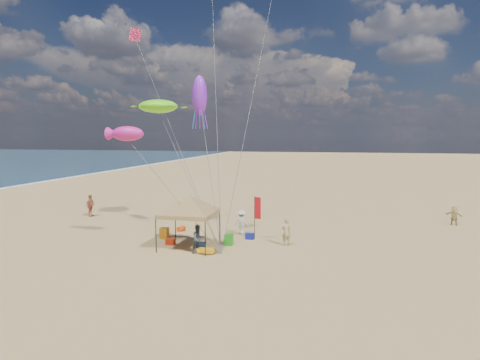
{
  "coord_description": "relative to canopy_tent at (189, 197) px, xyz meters",
  "views": [
    {
      "loc": [
        5.5,
        -20.89,
        6.73
      ],
      "look_at": [
        0.0,
        3.0,
        4.0
      ],
      "focal_mm": 30.32,
      "sensor_mm": 36.0,
      "label": 1
    }
  ],
  "objects": [
    {
      "name": "person_near_b",
      "position": [
        0.91,
        -0.98,
        -2.24
      ],
      "size": [
        1.01,
        1.01,
        1.65
      ],
      "primitive_type": "imported",
      "rotation": [
        0.0,
        0.0,
        0.78
      ],
      "color": "#38404D",
      "rests_on": "ground"
    },
    {
      "name": "person_near_a",
      "position": [
        5.6,
        1.78,
        -2.21
      ],
      "size": [
        0.74,
        0.7,
        1.7
      ],
      "primitive_type": "imported",
      "rotation": [
        0.0,
        0.0,
        3.81
      ],
      "color": "tan",
      "rests_on": "ground"
    },
    {
      "name": "ground",
      "position": [
        2.79,
        -1.57,
        -3.06
      ],
      "size": [
        280.0,
        280.0,
        0.0
      ],
      "primitive_type": "plane",
      "color": "tan",
      "rests_on": "ground"
    },
    {
      "name": "chair_yellow",
      "position": [
        -2.33,
        1.65,
        -2.71
      ],
      "size": [
        0.5,
        0.5,
        0.7
      ],
      "primitive_type": "cube",
      "color": "orange",
      "rests_on": "ground"
    },
    {
      "name": "beach_cart",
      "position": [
        1.37,
        -1.03,
        -2.86
      ],
      "size": [
        0.9,
        0.5,
        0.24
      ],
      "primitive_type": "cube",
      "color": "#FFAE1C",
      "rests_on": "ground"
    },
    {
      "name": "feather_flag",
      "position": [
        3.59,
        2.78,
        -1.17
      ],
      "size": [
        0.43,
        0.06,
        2.82
      ],
      "color": "black",
      "rests_on": "ground"
    },
    {
      "name": "squid_kite",
      "position": [
        -0.29,
        3.09,
        6.25
      ],
      "size": [
        1.25,
        1.25,
        2.56
      ],
      "primitive_type": "ellipsoid",
      "rotation": [
        0.0,
        0.0,
        0.34
      ],
      "color": "#8A27DB",
      "rests_on": "ground"
    },
    {
      "name": "fish_kite",
      "position": [
        -3.77,
        -0.16,
        3.75
      ],
      "size": [
        2.21,
        1.44,
        0.91
      ],
      "primitive_type": "ellipsoid",
      "rotation": [
        0.0,
        0.0,
        -0.22
      ],
      "color": "#D22293",
      "rests_on": "ground"
    },
    {
      "name": "stunt_kite_pink",
      "position": [
        -8.73,
        10.88,
        12.31
      ],
      "size": [
        1.01,
        1.16,
        0.99
      ],
      "primitive_type": "cube",
      "rotation": [
        0.44,
        0.0,
        0.96
      ],
      "color": "#F8396E",
      "rests_on": "ground"
    },
    {
      "name": "crate_grey",
      "position": [
        1.15,
        -0.83,
        -2.92
      ],
      "size": [
        0.34,
        0.3,
        0.28
      ],
      "primitive_type": "cube",
      "color": "slate",
      "rests_on": "ground"
    },
    {
      "name": "person_far_a",
      "position": [
        -11.26,
        7.05,
        -2.15
      ],
      "size": [
        0.46,
        1.08,
        1.83
      ],
      "primitive_type": "imported",
      "rotation": [
        0.0,
        0.0,
        1.56
      ],
      "color": "#B45F45",
      "rests_on": "ground"
    },
    {
      "name": "person_near_c",
      "position": [
        2.31,
        3.92,
        -2.23
      ],
      "size": [
        1.1,
        0.66,
        1.66
      ],
      "primitive_type": "imported",
      "rotation": [
        0.0,
        0.0,
        3.1
      ],
      "color": "silver",
      "rests_on": "ground"
    },
    {
      "name": "cooler_red",
      "position": [
        -1.36,
        0.33,
        -2.87
      ],
      "size": [
        0.54,
        0.38,
        0.38
      ],
      "primitive_type": "cube",
      "color": "#BA2C0E",
      "rests_on": "ground"
    },
    {
      "name": "bag_navy",
      "position": [
        0.69,
        0.1,
        -2.88
      ],
      "size": [
        0.69,
        0.54,
        0.36
      ],
      "primitive_type": "cylinder",
      "rotation": [
        0.0,
        1.57,
        0.35
      ],
      "color": "#0B1933",
      "rests_on": "ground"
    },
    {
      "name": "chair_green",
      "position": [
        2.17,
        1.04,
        -2.71
      ],
      "size": [
        0.5,
        0.5,
        0.7
      ],
      "primitive_type": "cube",
      "color": "green",
      "rests_on": "ground"
    },
    {
      "name": "person_far_c",
      "position": [
        17.25,
        10.24,
        -2.33
      ],
      "size": [
        1.4,
        1.03,
        1.47
      ],
      "primitive_type": "imported",
      "rotation": [
        0.0,
        0.0,
        5.78
      ],
      "color": "#CFBA6E",
      "rests_on": "ground"
    },
    {
      "name": "bag_orange",
      "position": [
        -2.0,
        3.77,
        -2.88
      ],
      "size": [
        0.54,
        0.69,
        0.36
      ],
      "primitive_type": "cylinder",
      "rotation": [
        0.0,
        1.57,
        1.22
      ],
      "color": "#ED490D",
      "rests_on": "ground"
    },
    {
      "name": "turtle_kite",
      "position": [
        -4.45,
        5.82,
        5.78
      ],
      "size": [
        3.2,
        2.68,
        0.99
      ],
      "primitive_type": "ellipsoid",
      "rotation": [
        0.0,
        0.0,
        0.11
      ],
      "color": "#69FB16",
      "rests_on": "ground"
    },
    {
      "name": "cooler_blue",
      "position": [
        3.14,
        2.73,
        -2.87
      ],
      "size": [
        0.54,
        0.38,
        0.38
      ],
      "primitive_type": "cube",
      "color": "navy",
      "rests_on": "ground"
    },
    {
      "name": "canopy_tent",
      "position": [
        0.0,
        0.0,
        0.0
      ],
      "size": [
        5.97,
        5.97,
        3.68
      ],
      "color": "black",
      "rests_on": "ground"
    }
  ]
}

